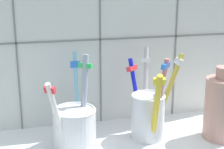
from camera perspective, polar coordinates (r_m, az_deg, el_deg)
tile_wall_back at (r=70.46cm, az=-2.12°, el=8.36°), size 64.00×2.20×45.00cm
toothbrush_cup_left at (r=63.81cm, az=-6.01°, el=-7.95°), size 9.18×14.05×16.10cm
toothbrush_cup_right at (r=66.39cm, az=5.92°, el=-6.02°), size 10.11×13.70×16.27cm
ceramic_vase at (r=68.66cm, az=17.27°, el=-5.01°), size 6.52×6.52×13.73cm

